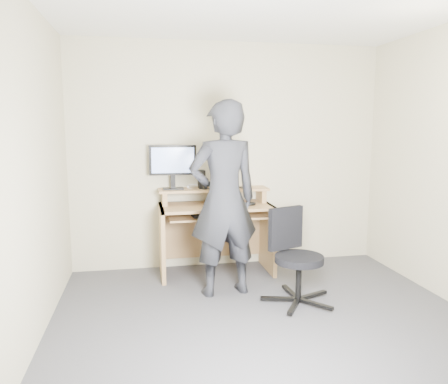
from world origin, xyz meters
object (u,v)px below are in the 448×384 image
object	(u,v)px
desk	(215,222)
office_chair	(294,253)
monitor	(173,163)
person	(224,199)

from	to	relation	value
desk	office_chair	distance (m)	1.13
monitor	office_chair	xyz separation A→B (m)	(1.01, -1.05, -0.74)
person	desk	bearing A→B (deg)	-102.10
desk	office_chair	size ratio (longest dim) A/B	1.45
office_chair	person	world-z (taller)	person
monitor	person	size ratio (longest dim) A/B	0.28
desk	person	size ratio (longest dim) A/B	0.66
desk	office_chair	world-z (taller)	desk
monitor	person	world-z (taller)	person
desk	office_chair	xyz separation A→B (m)	(0.57, -0.98, -0.09)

